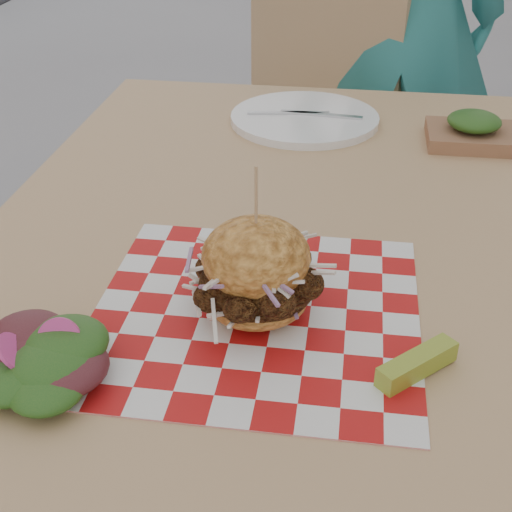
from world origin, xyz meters
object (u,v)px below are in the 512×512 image
object	(u,v)px
patio_table	(278,275)
sandwich	(256,275)
diner	(399,11)
patio_chair	(331,116)

from	to	relation	value
patio_table	sandwich	xyz separation A→B (m)	(-0.00, -0.20, 0.13)
diner	sandwich	world-z (taller)	diner
patio_table	patio_chair	world-z (taller)	patio_chair
patio_table	sandwich	distance (m)	0.24
patio_chair	diner	bearing A→B (deg)	60.52
diner	patio_chair	size ratio (longest dim) A/B	1.67
diner	sandwich	bearing A→B (deg)	79.94
patio_chair	sandwich	bearing A→B (deg)	-75.45
diner	patio_chair	world-z (taller)	diner
diner	sandwich	size ratio (longest dim) A/B	8.96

